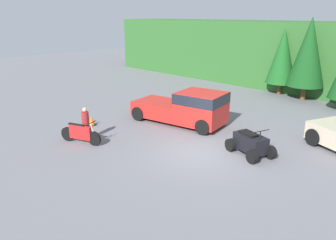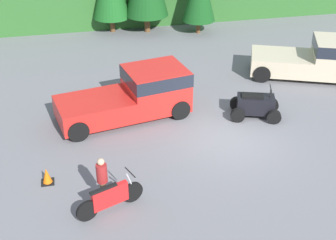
{
  "view_description": "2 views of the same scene",
  "coord_description": "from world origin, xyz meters",
  "px_view_note": "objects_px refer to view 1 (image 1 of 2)",
  "views": [
    {
      "loc": [
        8.29,
        -10.35,
        5.79
      ],
      "look_at": [
        -2.26,
        0.2,
        0.95
      ],
      "focal_mm": 35.0,
      "sensor_mm": 36.0,
      "label": 1
    },
    {
      "loc": [
        -5.38,
        -14.03,
        9.46
      ],
      "look_at": [
        -2.26,
        0.2,
        0.95
      ],
      "focal_mm": 50.0,
      "sensor_mm": 36.0,
      "label": 2
    }
  ],
  "objects_px": {
    "rider_person": "(86,123)",
    "traffic_cone": "(92,121)",
    "dirt_bike": "(80,134)",
    "quad_atv": "(250,144)",
    "pickup_truck_red": "(187,107)"
  },
  "relations": [
    {
      "from": "pickup_truck_red",
      "to": "quad_atv",
      "type": "bearing_deg",
      "value": -24.64
    },
    {
      "from": "quad_atv",
      "to": "rider_person",
      "type": "height_order",
      "value": "rider_person"
    },
    {
      "from": "quad_atv",
      "to": "traffic_cone",
      "type": "bearing_deg",
      "value": -144.25
    },
    {
      "from": "dirt_bike",
      "to": "quad_atv",
      "type": "relative_size",
      "value": 0.92
    },
    {
      "from": "dirt_bike",
      "to": "quad_atv",
      "type": "xyz_separation_m",
      "value": [
        6.32,
        4.45,
        0.03
      ]
    },
    {
      "from": "pickup_truck_red",
      "to": "rider_person",
      "type": "height_order",
      "value": "pickup_truck_red"
    },
    {
      "from": "rider_person",
      "to": "traffic_cone",
      "type": "distance_m",
      "value": 2.27
    },
    {
      "from": "traffic_cone",
      "to": "quad_atv",
      "type": "bearing_deg",
      "value": 18.02
    },
    {
      "from": "dirt_bike",
      "to": "quad_atv",
      "type": "height_order",
      "value": "quad_atv"
    },
    {
      "from": "dirt_bike",
      "to": "quad_atv",
      "type": "distance_m",
      "value": 7.73
    },
    {
      "from": "pickup_truck_red",
      "to": "traffic_cone",
      "type": "bearing_deg",
      "value": -144.02
    },
    {
      "from": "pickup_truck_red",
      "to": "dirt_bike",
      "type": "distance_m",
      "value": 5.86
    },
    {
      "from": "dirt_bike",
      "to": "rider_person",
      "type": "relative_size",
      "value": 1.29
    },
    {
      "from": "traffic_cone",
      "to": "rider_person",
      "type": "bearing_deg",
      "value": -38.67
    },
    {
      "from": "dirt_bike",
      "to": "traffic_cone",
      "type": "xyz_separation_m",
      "value": [
        -1.87,
        1.78,
        -0.22
      ]
    }
  ]
}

